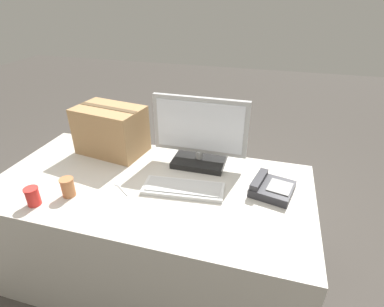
{
  "coord_description": "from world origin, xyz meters",
  "views": [
    {
      "loc": [
        0.61,
        -1.28,
        1.69
      ],
      "look_at": [
        0.21,
        0.14,
        0.87
      ],
      "focal_mm": 28.0,
      "sensor_mm": 36.0,
      "label": 1
    }
  ],
  "objects_px": {
    "monitor": "(200,137)",
    "paper_cup_left": "(33,196)",
    "keyboard": "(183,188)",
    "paper_cup_right": "(68,187)",
    "desk_phone": "(271,188)",
    "spoon": "(119,187)",
    "cardboard_box": "(111,130)"
  },
  "relations": [
    {
      "from": "keyboard",
      "to": "paper_cup_left",
      "type": "relative_size",
      "value": 4.63
    },
    {
      "from": "spoon",
      "to": "desk_phone",
      "type": "bearing_deg",
      "value": -130.25
    },
    {
      "from": "keyboard",
      "to": "paper_cup_right",
      "type": "relative_size",
      "value": 4.36
    },
    {
      "from": "spoon",
      "to": "cardboard_box",
      "type": "relative_size",
      "value": 0.28
    },
    {
      "from": "paper_cup_left",
      "to": "monitor",
      "type": "bearing_deg",
      "value": 41.44
    },
    {
      "from": "paper_cup_left",
      "to": "paper_cup_right",
      "type": "distance_m",
      "value": 0.17
    },
    {
      "from": "monitor",
      "to": "keyboard",
      "type": "xyz_separation_m",
      "value": [
        -0.01,
        -0.31,
        -0.17
      ]
    },
    {
      "from": "monitor",
      "to": "paper_cup_left",
      "type": "xyz_separation_m",
      "value": [
        -0.71,
        -0.63,
        -0.14
      ]
    },
    {
      "from": "monitor",
      "to": "desk_phone",
      "type": "xyz_separation_m",
      "value": [
        0.45,
        -0.19,
        -0.16
      ]
    },
    {
      "from": "keyboard",
      "to": "spoon",
      "type": "bearing_deg",
      "value": -174.77
    },
    {
      "from": "keyboard",
      "to": "spoon",
      "type": "relative_size",
      "value": 3.46
    },
    {
      "from": "desk_phone",
      "to": "paper_cup_left",
      "type": "xyz_separation_m",
      "value": [
        -1.16,
        -0.43,
        0.02
      ]
    },
    {
      "from": "paper_cup_left",
      "to": "paper_cup_right",
      "type": "relative_size",
      "value": 0.94
    },
    {
      "from": "monitor",
      "to": "cardboard_box",
      "type": "bearing_deg",
      "value": -179.97
    },
    {
      "from": "paper_cup_left",
      "to": "cardboard_box",
      "type": "height_order",
      "value": "cardboard_box"
    },
    {
      "from": "paper_cup_left",
      "to": "keyboard",
      "type": "bearing_deg",
      "value": 24.71
    },
    {
      "from": "keyboard",
      "to": "paper_cup_right",
      "type": "xyz_separation_m",
      "value": [
        -0.57,
        -0.21,
        0.04
      ]
    },
    {
      "from": "monitor",
      "to": "cardboard_box",
      "type": "relative_size",
      "value": 1.23
    },
    {
      "from": "paper_cup_right",
      "to": "spoon",
      "type": "height_order",
      "value": "paper_cup_right"
    },
    {
      "from": "spoon",
      "to": "monitor",
      "type": "bearing_deg",
      "value": -97.08
    },
    {
      "from": "monitor",
      "to": "keyboard",
      "type": "bearing_deg",
      "value": -92.27
    },
    {
      "from": "monitor",
      "to": "desk_phone",
      "type": "distance_m",
      "value": 0.51
    },
    {
      "from": "paper_cup_left",
      "to": "cardboard_box",
      "type": "distance_m",
      "value": 0.64
    },
    {
      "from": "monitor",
      "to": "paper_cup_left",
      "type": "relative_size",
      "value": 5.81
    },
    {
      "from": "keyboard",
      "to": "desk_phone",
      "type": "relative_size",
      "value": 1.82
    },
    {
      "from": "monitor",
      "to": "spoon",
      "type": "bearing_deg",
      "value": -134.33
    },
    {
      "from": "spoon",
      "to": "paper_cup_right",
      "type": "bearing_deg",
      "value": 69.7
    },
    {
      "from": "monitor",
      "to": "spoon",
      "type": "distance_m",
      "value": 0.55
    },
    {
      "from": "monitor",
      "to": "paper_cup_right",
      "type": "relative_size",
      "value": 5.47
    },
    {
      "from": "spoon",
      "to": "paper_cup_left",
      "type": "bearing_deg",
      "value": 73.52
    },
    {
      "from": "paper_cup_right",
      "to": "desk_phone",
      "type": "bearing_deg",
      "value": 17.22
    },
    {
      "from": "paper_cup_left",
      "to": "paper_cup_right",
      "type": "bearing_deg",
      "value": 42.2
    }
  ]
}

